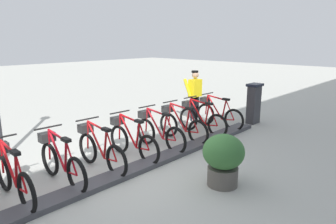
% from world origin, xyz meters
% --- Properties ---
extents(ground_plane, '(60.00, 60.00, 0.00)m').
position_xyz_m(ground_plane, '(0.00, 0.00, 0.00)').
color(ground_plane, '#B7B8AE').
extents(dock_rail_base, '(0.44, 9.41, 0.10)m').
position_xyz_m(dock_rail_base, '(0.00, 0.00, 0.05)').
color(dock_rail_base, '#47474C').
rests_on(dock_rail_base, ground).
extents(payment_kiosk, '(0.36, 0.52, 1.28)m').
position_xyz_m(payment_kiosk, '(0.05, -5.29, 0.67)').
color(payment_kiosk, '#38383D').
rests_on(payment_kiosk, ground).
extents(bike_docked_0, '(1.72, 0.54, 1.02)m').
position_xyz_m(bike_docked_0, '(0.62, -4.11, 0.43)').
color(bike_docked_0, black).
rests_on(bike_docked_0, ground).
extents(bike_docked_1, '(1.72, 0.54, 1.02)m').
position_xyz_m(bike_docked_1, '(0.62, -3.25, 0.43)').
color(bike_docked_1, black).
rests_on(bike_docked_1, ground).
extents(bike_docked_2, '(1.72, 0.54, 1.02)m').
position_xyz_m(bike_docked_2, '(0.62, -2.38, 0.43)').
color(bike_docked_2, black).
rests_on(bike_docked_2, ground).
extents(bike_docked_3, '(1.72, 0.54, 1.02)m').
position_xyz_m(bike_docked_3, '(0.62, -1.52, 0.43)').
color(bike_docked_3, black).
rests_on(bike_docked_3, ground).
extents(bike_docked_4, '(1.72, 0.54, 1.02)m').
position_xyz_m(bike_docked_4, '(0.62, -0.66, 0.43)').
color(bike_docked_4, black).
rests_on(bike_docked_4, ground).
extents(bike_docked_5, '(1.72, 0.54, 1.02)m').
position_xyz_m(bike_docked_5, '(0.62, 0.20, 0.43)').
color(bike_docked_5, black).
rests_on(bike_docked_5, ground).
extents(bike_docked_6, '(1.72, 0.54, 1.02)m').
position_xyz_m(bike_docked_6, '(0.62, 1.06, 0.43)').
color(bike_docked_6, black).
rests_on(bike_docked_6, ground).
extents(bike_docked_7, '(1.72, 0.54, 1.02)m').
position_xyz_m(bike_docked_7, '(0.62, 1.92, 0.43)').
color(bike_docked_7, black).
rests_on(bike_docked_7, ground).
extents(worker_near_rack, '(0.48, 0.63, 1.66)m').
position_xyz_m(worker_near_rack, '(1.61, -4.23, 0.91)').
color(worker_near_rack, white).
rests_on(worker_near_rack, ground).
extents(planter_bush, '(0.76, 0.76, 0.97)m').
position_xyz_m(planter_bush, '(-1.65, -0.91, 0.54)').
color(planter_bush, '#59544C').
rests_on(planter_bush, ground).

